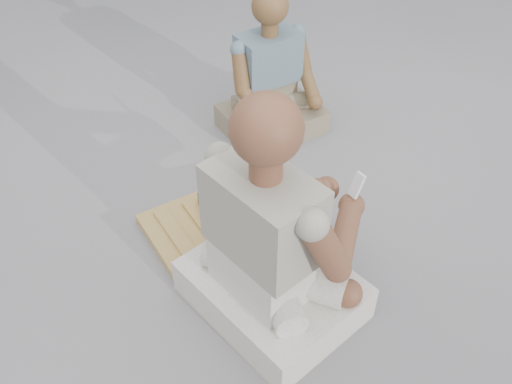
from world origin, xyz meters
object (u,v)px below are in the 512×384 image
carved_panel (218,221)px  tool_tray (262,216)px  companion (271,87)px  craftsman (272,246)px

carved_panel → tool_tray: tool_tray is taller
companion → tool_tray: bearing=54.7°
carved_panel → companion: (0.59, 0.57, 0.24)m
carved_panel → companion: size_ratio=0.81×
carved_panel → companion: 0.85m
tool_tray → craftsman: (-0.18, -0.40, 0.28)m
craftsman → companion: bearing=137.2°
tool_tray → companion: (0.42, 0.67, 0.20)m
craftsman → companion: craftsman is taller
tool_tray → craftsman: 0.52m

